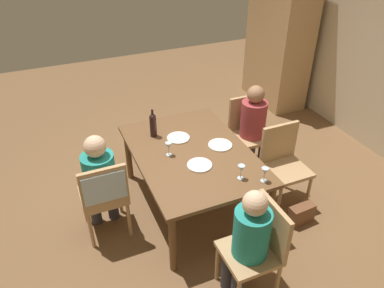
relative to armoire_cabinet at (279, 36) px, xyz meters
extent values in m
plane|color=brown|center=(1.93, -2.33, -1.10)|extent=(10.00, 10.00, 0.00)
cube|color=tan|center=(0.00, 0.00, -0.05)|extent=(1.10, 0.56, 2.10)
cube|color=brown|center=(1.93, -2.33, -0.40)|extent=(1.65, 1.16, 0.04)
cylinder|color=brown|center=(1.17, -2.84, -0.76)|extent=(0.07, 0.07, 0.68)
cylinder|color=brown|center=(2.68, -2.84, -0.76)|extent=(0.07, 0.07, 0.68)
cylinder|color=brown|center=(1.17, -1.82, -0.76)|extent=(0.07, 0.07, 0.68)
cylinder|color=brown|center=(2.68, -1.82, -0.76)|extent=(0.07, 0.07, 0.68)
cylinder|color=tan|center=(1.74, -3.48, -0.88)|extent=(0.04, 0.04, 0.44)
cylinder|color=tan|center=(1.74, -3.10, -0.88)|extent=(0.04, 0.04, 0.44)
cylinder|color=tan|center=(2.12, -3.48, -0.88)|extent=(0.04, 0.04, 0.44)
cylinder|color=tan|center=(2.12, -3.10, -0.88)|extent=(0.04, 0.04, 0.44)
cube|color=tan|center=(1.93, -3.29, -0.64)|extent=(0.44, 0.44, 0.04)
cube|color=tan|center=(2.13, -3.29, -0.40)|extent=(0.04, 0.44, 0.44)
cube|color=#ADC6D6|center=(2.13, -3.29, -0.38)|extent=(0.07, 0.40, 0.31)
cylinder|color=tan|center=(2.94, -2.52, -0.88)|extent=(0.04, 0.04, 0.44)
cylinder|color=tan|center=(3.32, -2.14, -0.88)|extent=(0.04, 0.04, 0.44)
cylinder|color=tan|center=(2.94, -2.14, -0.88)|extent=(0.04, 0.04, 0.44)
cube|color=tan|center=(3.13, -2.33, -0.64)|extent=(0.44, 0.44, 0.04)
cube|color=tan|center=(3.13, -2.13, -0.40)|extent=(0.44, 0.04, 0.44)
cylinder|color=tan|center=(1.74, -1.18, -0.88)|extent=(0.04, 0.04, 0.44)
cylinder|color=tan|center=(1.74, -1.56, -0.88)|extent=(0.04, 0.04, 0.44)
cylinder|color=tan|center=(1.36, -1.18, -0.88)|extent=(0.04, 0.04, 0.44)
cylinder|color=tan|center=(1.36, -1.56, -0.88)|extent=(0.04, 0.04, 0.44)
cube|color=tan|center=(1.55, -1.37, -0.64)|extent=(0.44, 0.44, 0.04)
cube|color=tan|center=(1.35, -1.37, -0.40)|extent=(0.04, 0.44, 0.44)
cylinder|color=tan|center=(2.49, -1.18, -0.88)|extent=(0.04, 0.04, 0.44)
cylinder|color=tan|center=(2.49, -1.56, -0.88)|extent=(0.04, 0.04, 0.44)
cylinder|color=tan|center=(2.11, -1.18, -0.88)|extent=(0.04, 0.04, 0.44)
cylinder|color=tan|center=(2.11, -1.56, -0.88)|extent=(0.04, 0.04, 0.44)
cube|color=tan|center=(2.30, -1.37, -0.64)|extent=(0.44, 0.44, 0.04)
cube|color=tan|center=(2.10, -1.37, -0.40)|extent=(0.04, 0.44, 0.44)
cylinder|color=#33333D|center=(1.78, -3.39, -0.87)|extent=(0.11, 0.11, 0.46)
cylinder|color=#33333D|center=(1.78, -3.20, -0.87)|extent=(0.11, 0.11, 0.46)
cylinder|color=teal|center=(1.93, -3.29, -0.40)|extent=(0.31, 0.31, 0.48)
sphere|color=beige|center=(1.93, -3.29, -0.05)|extent=(0.21, 0.21, 0.21)
cylinder|color=#33333D|center=(3.22, -2.47, -0.87)|extent=(0.11, 0.11, 0.46)
cylinder|color=#33333D|center=(3.04, -2.47, -0.87)|extent=(0.11, 0.11, 0.46)
cylinder|color=teal|center=(3.13, -2.33, -0.41)|extent=(0.30, 0.30, 0.46)
sphere|color=beige|center=(3.13, -2.33, -0.08)|extent=(0.20, 0.20, 0.20)
cylinder|color=#33333D|center=(1.70, -1.28, -0.87)|extent=(0.11, 0.11, 0.46)
cylinder|color=#33333D|center=(1.70, -1.46, -0.87)|extent=(0.11, 0.11, 0.46)
cylinder|color=#9E383D|center=(1.55, -1.37, -0.40)|extent=(0.31, 0.31, 0.47)
sphere|color=#996B4C|center=(1.55, -1.37, -0.06)|extent=(0.21, 0.21, 0.21)
cylinder|color=black|center=(1.47, -2.60, -0.27)|extent=(0.08, 0.08, 0.22)
sphere|color=black|center=(1.47, -2.60, -0.14)|extent=(0.08, 0.08, 0.08)
cylinder|color=black|center=(1.47, -2.60, -0.09)|extent=(0.03, 0.03, 0.08)
cylinder|color=silver|center=(2.63, -1.90, -0.38)|extent=(0.06, 0.06, 0.00)
cylinder|color=silver|center=(2.63, -1.90, -0.34)|extent=(0.01, 0.01, 0.07)
cone|color=silver|center=(2.63, -1.90, -0.27)|extent=(0.07, 0.07, 0.07)
cylinder|color=silver|center=(2.51, -2.08, -0.38)|extent=(0.06, 0.06, 0.00)
cylinder|color=silver|center=(2.51, -2.08, -0.34)|extent=(0.01, 0.01, 0.07)
cone|color=silver|center=(2.51, -2.08, -0.27)|extent=(0.07, 0.07, 0.07)
cylinder|color=silver|center=(1.88, -2.57, -0.38)|extent=(0.06, 0.06, 0.00)
cylinder|color=silver|center=(1.88, -2.57, -0.34)|extent=(0.01, 0.01, 0.07)
cone|color=silver|center=(1.88, -2.57, -0.27)|extent=(0.07, 0.07, 0.07)
cylinder|color=white|center=(2.17, -2.36, -0.37)|extent=(0.25, 0.25, 0.01)
cylinder|color=white|center=(1.62, -2.37, -0.37)|extent=(0.25, 0.25, 0.01)
cylinder|color=white|center=(1.93, -2.01, -0.37)|extent=(0.26, 0.26, 0.01)
cube|color=brown|center=(2.65, -1.37, -0.99)|extent=(0.14, 0.29, 0.22)
camera|label=1|loc=(4.88, -3.59, 1.84)|focal=35.09mm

